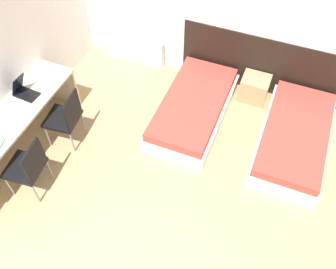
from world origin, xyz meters
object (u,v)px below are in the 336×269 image
(nightstand, at_px, (254,88))
(chair_near_laptop, at_px, (66,116))
(bed_near_window, at_px, (193,108))
(bed_near_door, at_px, (294,138))
(chair_near_notebook, at_px, (28,166))
(laptop, at_px, (24,91))

(nightstand, relative_size, chair_near_laptop, 0.47)
(chair_near_laptop, bearing_deg, nightstand, 33.18)
(bed_near_window, height_order, chair_near_laptop, chair_near_laptop)
(bed_near_window, xyz_separation_m, chair_near_laptop, (-1.53, -1.12, 0.34))
(bed_near_door, distance_m, chair_near_laptop, 3.31)
(bed_near_door, relative_size, chair_near_notebook, 2.08)
(chair_near_notebook, bearing_deg, chair_near_laptop, 84.36)
(chair_near_notebook, bearing_deg, nightstand, 44.67)
(nightstand, bearing_deg, bed_near_window, -135.61)
(bed_near_window, height_order, nightstand, nightstand)
(nightstand, height_order, chair_near_notebook, chair_near_notebook)
(bed_near_door, xyz_separation_m, laptop, (-3.69, -1.13, 0.63))
(bed_near_door, xyz_separation_m, chair_near_laptop, (-3.09, -1.12, 0.34))
(bed_near_window, relative_size, chair_near_notebook, 2.08)
(laptop, bearing_deg, bed_near_door, 20.91)
(nightstand, bearing_deg, chair_near_laptop, -140.86)
(laptop, bearing_deg, bed_near_window, 31.89)
(laptop, bearing_deg, chair_near_laptop, 5.04)
(bed_near_door, relative_size, laptop, 5.51)
(bed_near_door, height_order, laptop, laptop)
(bed_near_door, bearing_deg, chair_near_notebook, -146.85)
(bed_near_window, distance_m, chair_near_laptop, 1.92)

